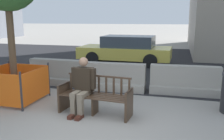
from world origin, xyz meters
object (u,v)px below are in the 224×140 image
seated_person (82,85)px  jersey_barrier_centre (113,79)px  construction_fence (15,83)px  jersey_barrier_left (58,74)px  street_bench (95,97)px  car_taxi_near (126,49)px  jersey_barrier_right (184,82)px

seated_person → jersey_barrier_centre: bearing=85.5°
jersey_barrier_centre → construction_fence: 2.86m
seated_person → jersey_barrier_left: seated_person is taller
street_bench → car_taxi_near: bearing=96.2°
jersey_barrier_right → car_taxi_near: 5.34m
street_bench → jersey_barrier_left: size_ratio=0.86×
street_bench → jersey_barrier_left: bearing=133.0°
seated_person → construction_fence: 2.14m
jersey_barrier_left → jersey_barrier_right: (4.12, -0.04, 0.00)m
jersey_barrier_centre → street_bench: bearing=-86.4°
jersey_barrier_centre → jersey_barrier_left: same height
street_bench → seated_person: 0.42m
jersey_barrier_centre → jersey_barrier_left: size_ratio=1.00×
jersey_barrier_left → car_taxi_near: size_ratio=0.45×
seated_person → construction_fence: size_ratio=0.97×
street_bench → seated_person: bearing=-174.3°
construction_fence → jersey_barrier_right: bearing=23.2°
construction_fence → car_taxi_near: size_ratio=0.30×
seated_person → car_taxi_near: size_ratio=0.29×
jersey_barrier_right → construction_fence: (-4.41, -1.89, 0.14)m
jersey_barrier_left → jersey_barrier_right: 4.12m
jersey_barrier_centre → jersey_barrier_left: (-1.98, 0.17, 0.00)m
jersey_barrier_right → construction_fence: bearing=-156.8°
street_bench → car_taxi_near: (-0.74, 6.79, 0.30)m
jersey_barrier_centre → jersey_barrier_left: bearing=175.0°
construction_fence → jersey_barrier_left: bearing=81.5°
jersey_barrier_left → construction_fence: (-0.29, -1.92, 0.14)m
jersey_barrier_left → car_taxi_near: car_taxi_near is taller
seated_person → jersey_barrier_centre: seated_person is taller
seated_person → construction_fence: seated_person is taller
jersey_barrier_right → construction_fence: construction_fence is taller
jersey_barrier_right → street_bench: bearing=-132.1°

